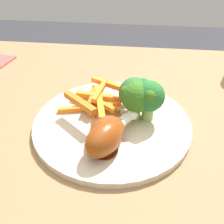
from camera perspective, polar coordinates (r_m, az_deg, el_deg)
The scene contains 8 objects.
dining_table at distance 0.53m, azimuth 6.69°, elevation -14.23°, with size 1.20×0.85×0.74m.
dinner_plate at distance 0.49m, azimuth -0.00°, elevation -2.48°, with size 0.29×0.29×0.01m, color beige.
broccoli_floret_front at distance 0.48m, azimuth 5.14°, elevation 3.84°, with size 0.07×0.07×0.07m.
broccoli_floret_middle at distance 0.46m, azimuth 7.60°, elevation 3.41°, with size 0.06×0.06×0.08m.
broccoli_floret_back at distance 0.46m, azimuth 5.47°, elevation 3.29°, with size 0.06×0.06×0.08m.
carrot_fries_pile at distance 0.50m, azimuth -3.59°, elevation 2.63°, with size 0.15×0.14×0.05m.
chicken_drumstick_near at distance 0.43m, azimuth -0.69°, elevation -3.88°, with size 0.09×0.11×0.04m.
chicken_drumstick_far at distance 0.41m, azimuth -1.31°, elevation -5.59°, with size 0.09×0.13×0.05m.
Camera 1 is at (-0.02, -0.34, 1.05)m, focal length 41.62 mm.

